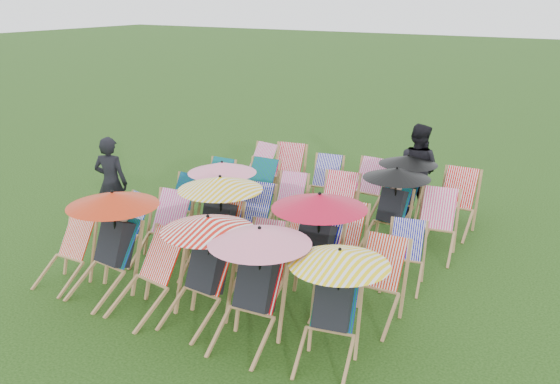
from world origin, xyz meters
The scene contains 33 objects.
ground centered at (0.00, 0.00, 0.00)m, with size 100.00×100.00×0.00m, color black.
deckchair_0 centered at (-1.93, -2.29, 0.43)m, with size 0.59×0.81×0.87m.
deckchair_1 centered at (-1.18, -2.21, 0.74)m, with size 1.18×1.24×1.40m.
deckchair_2 centered at (-0.41, -2.33, 0.49)m, with size 0.78×1.00×0.99m.
deckchair_3 centered at (0.31, -2.15, 0.70)m, with size 1.12×1.18×1.33m.
deckchair_4 centered at (1.10, -2.25, 0.72)m, with size 1.16×1.22×1.37m.
deckchair_5 centered at (2.03, -2.12, 0.67)m, with size 1.08×1.17×1.28m.
deckchair_6 centered at (-1.98, -1.15, 0.44)m, with size 0.72×0.90×0.88m.
deckchair_7 centered at (-1.28, -1.07, 0.50)m, with size 0.76×0.98×1.00m.
deckchair_8 centered at (-0.39, -0.96, 0.74)m, with size 1.18×1.27×1.40m.
deckchair_9 centered at (0.41, -1.05, 0.43)m, with size 0.67×0.86×0.86m.
deckchair_10 centered at (1.18, -1.02, 0.76)m, with size 1.21×1.25×1.44m.
deckchair_11 centered at (2.06, -1.04, 0.48)m, with size 0.67×0.91×0.96m.
deckchair_12 centered at (-1.93, 0.03, 0.45)m, with size 0.61×0.84×0.89m.
deckchair_13 centered at (-1.09, 0.04, 0.68)m, with size 1.08×1.13×1.28m.
deckchair_14 centered at (-0.48, 0.01, 0.48)m, with size 0.74×0.96×0.97m.
deckchair_15 centered at (0.36, 0.11, 0.42)m, with size 0.60×0.81×0.85m.
deckchair_16 centered at (1.10, -0.02, 0.47)m, with size 0.69×0.91×0.94m.
deckchair_17 centered at (2.03, 0.06, 0.41)m, with size 0.69×0.85×0.83m.
deckchair_18 centered at (-2.06, 1.16, 0.45)m, with size 0.59×0.83×0.90m.
deckchair_19 centered at (-1.22, 1.28, 0.49)m, with size 0.66×0.91×0.97m.
deckchair_20 centered at (-0.46, 1.15, 0.43)m, with size 0.69×0.87×0.86m.
deckchair_21 centered at (0.42, 1.16, 0.49)m, with size 0.77×0.99×0.99m.
deckchair_22 centered at (1.33, 1.28, 0.66)m, with size 1.05×1.10×1.24m.
deckchair_23 centered at (2.06, 1.27, 0.48)m, with size 0.76×0.96×0.95m.
deckchair_24 centered at (-1.90, 2.28, 0.49)m, with size 0.81×1.00×0.98m.
deckchair_25 centered at (-1.26, 2.40, 0.51)m, with size 0.81×1.03×1.01m.
deckchair_26 centered at (-0.41, 2.36, 0.46)m, with size 0.72×0.92×0.91m.
deckchair_27 centered at (0.42, 2.37, 0.48)m, with size 0.69×0.92×0.96m.
deckchair_28 centered at (1.12, 2.34, 0.63)m, with size 1.00×1.06×1.19m.
deckchair_29 centered at (2.03, 2.38, 0.50)m, with size 0.68×0.94×1.01m.
person_left centered at (-2.94, -0.42, 0.79)m, with size 0.58×0.38×1.58m, color black.
person_rear centered at (1.19, 2.88, 0.83)m, with size 0.80×0.63×1.65m, color black.
Camera 1 is at (4.61, -7.43, 3.83)m, focal length 40.00 mm.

